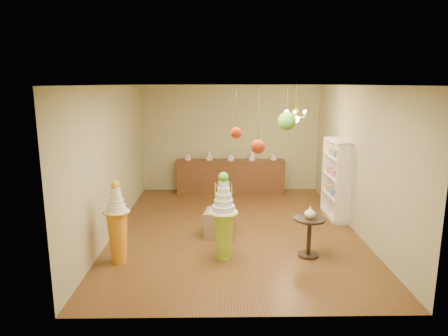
{
  "coord_description": "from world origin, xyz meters",
  "views": [
    {
      "loc": [
        -0.35,
        -8.0,
        3.03
      ],
      "look_at": [
        -0.23,
        0.0,
        1.33
      ],
      "focal_mm": 32.0,
      "sensor_mm": 36.0,
      "label": 1
    }
  ],
  "objects_px": {
    "pedestal_green": "(223,224)",
    "pedestal_orange": "(118,230)",
    "round_table": "(309,232)",
    "sideboard": "(230,176)"
  },
  "relations": [
    {
      "from": "pedestal_orange",
      "to": "pedestal_green",
      "type": "bearing_deg",
      "value": 4.24
    },
    {
      "from": "pedestal_green",
      "to": "pedestal_orange",
      "type": "distance_m",
      "value": 1.81
    },
    {
      "from": "pedestal_green",
      "to": "pedestal_orange",
      "type": "bearing_deg",
      "value": -175.76
    },
    {
      "from": "sideboard",
      "to": "round_table",
      "type": "xyz_separation_m",
      "value": [
        1.26,
        -4.32,
        -0.02
      ]
    },
    {
      "from": "pedestal_green",
      "to": "round_table",
      "type": "xyz_separation_m",
      "value": [
        1.52,
        0.07,
        -0.18
      ]
    },
    {
      "from": "pedestal_green",
      "to": "pedestal_orange",
      "type": "relative_size",
      "value": 1.08
    },
    {
      "from": "pedestal_orange",
      "to": "sideboard",
      "type": "distance_m",
      "value": 4.98
    },
    {
      "from": "pedestal_orange",
      "to": "round_table",
      "type": "height_order",
      "value": "pedestal_orange"
    },
    {
      "from": "pedestal_orange",
      "to": "sideboard",
      "type": "height_order",
      "value": "pedestal_orange"
    },
    {
      "from": "pedestal_green",
      "to": "round_table",
      "type": "height_order",
      "value": "pedestal_green"
    }
  ]
}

